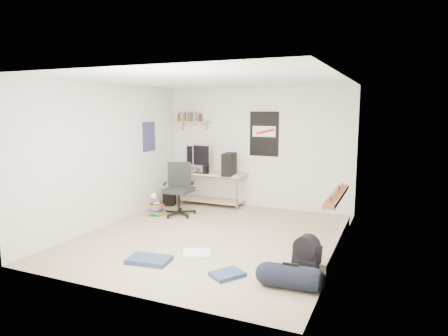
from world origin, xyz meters
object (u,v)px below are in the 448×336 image
at_px(office_chair, 179,190).
at_px(backpack, 306,261).
at_px(book_stack, 156,208).
at_px(desk, 211,188).
at_px(duffel_bag, 290,277).

xyz_separation_m(office_chair, backpack, (2.90, -1.89, -0.29)).
bearing_deg(book_stack, backpack, -26.94).
bearing_deg(desk, book_stack, -136.62).
height_order(backpack, duffel_bag, duffel_bag).
xyz_separation_m(desk, backpack, (2.71, -2.94, -0.16)).
bearing_deg(book_stack, office_chair, 30.53).
bearing_deg(desk, office_chair, -123.00).
relative_size(backpack, duffel_bag, 0.75).
xyz_separation_m(office_chair, duffel_bag, (2.81, -2.30, -0.35)).
bearing_deg(backpack, book_stack, 164.68).
bearing_deg(book_stack, duffel_bag, -33.17).
xyz_separation_m(desk, duffel_bag, (2.61, -3.36, -0.22)).
height_order(office_chair, backpack, office_chair).
distance_m(backpack, duffel_bag, 0.43).
distance_m(duffel_bag, book_stack, 3.80).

